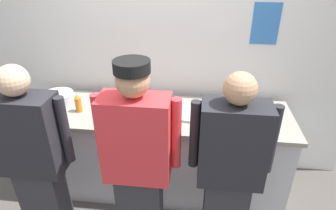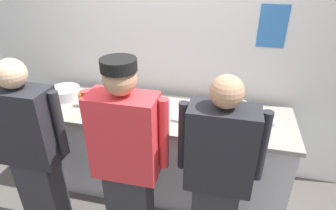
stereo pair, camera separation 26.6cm
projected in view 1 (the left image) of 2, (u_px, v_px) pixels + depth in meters
name	position (u px, v px, depth m)	size (l,w,h in m)	color
wall_back	(162.00, 38.00, 2.86)	(4.00, 0.11, 2.95)	silver
prep_counter	(156.00, 150.00, 2.91)	(2.55, 0.73, 0.90)	silver
chef_near_left	(35.00, 161.00, 2.14)	(0.60, 0.24, 1.61)	#2D2D33
chef_center	(138.00, 164.00, 2.05)	(0.61, 0.24, 1.68)	#2D2D33
chef_far_right	(229.00, 171.00, 2.05)	(0.59, 0.24, 1.61)	#2D2D33
plate_stack_front	(145.00, 103.00, 2.76)	(0.20, 0.20, 0.08)	white
plate_stack_rear	(237.00, 105.00, 2.72)	(0.21, 0.21, 0.10)	white
mixing_bowl_steel	(58.00, 98.00, 2.83)	(0.30, 0.30, 0.11)	#B7BABF
sheet_tray	(201.00, 116.00, 2.61)	(0.46, 0.28, 0.02)	#B7BABF
squeeze_bottle_primary	(78.00, 103.00, 2.67)	(0.06, 0.06, 0.18)	orange
squeeze_bottle_secondary	(111.00, 102.00, 2.68)	(0.06, 0.06, 0.19)	red
squeeze_bottle_spare	(246.00, 114.00, 2.50)	(0.06, 0.06, 0.18)	red
ramekin_orange_sauce	(270.00, 116.00, 2.58)	(0.09, 0.09, 0.04)	white
ramekin_yellow_sauce	(162.00, 111.00, 2.67)	(0.09, 0.09, 0.04)	white
chefs_knife	(113.00, 101.00, 2.87)	(0.28, 0.03, 0.02)	#B7BABF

